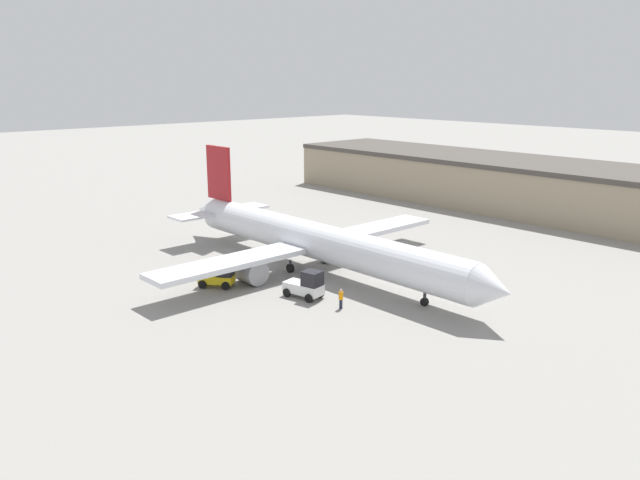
{
  "coord_description": "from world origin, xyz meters",
  "views": [
    {
      "loc": [
        44.13,
        -40.0,
        18.73
      ],
      "look_at": [
        0.0,
        0.0,
        3.29
      ],
      "focal_mm": 35.0,
      "sensor_mm": 36.0,
      "label": 1
    }
  ],
  "objects_px": {
    "airplane": "(313,241)",
    "belt_loader_truck": "(219,276)",
    "ground_crew_worker": "(341,298)",
    "baggage_tug": "(306,285)"
  },
  "relations": [
    {
      "from": "baggage_tug",
      "to": "belt_loader_truck",
      "type": "bearing_deg",
      "value": -164.05
    },
    {
      "from": "ground_crew_worker",
      "to": "belt_loader_truck",
      "type": "height_order",
      "value": "belt_loader_truck"
    },
    {
      "from": "airplane",
      "to": "belt_loader_truck",
      "type": "height_order",
      "value": "airplane"
    },
    {
      "from": "airplane",
      "to": "belt_loader_truck",
      "type": "distance_m",
      "value": 10.39
    },
    {
      "from": "ground_crew_worker",
      "to": "baggage_tug",
      "type": "distance_m",
      "value": 4.0
    },
    {
      "from": "baggage_tug",
      "to": "airplane",
      "type": "bearing_deg",
      "value": 122.81
    },
    {
      "from": "belt_loader_truck",
      "to": "baggage_tug",
      "type": "bearing_deg",
      "value": -10.19
    },
    {
      "from": "airplane",
      "to": "belt_loader_truck",
      "type": "bearing_deg",
      "value": -100.77
    },
    {
      "from": "airplane",
      "to": "ground_crew_worker",
      "type": "distance_m",
      "value": 11.55
    },
    {
      "from": "airplane",
      "to": "ground_crew_worker",
      "type": "height_order",
      "value": "airplane"
    }
  ]
}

